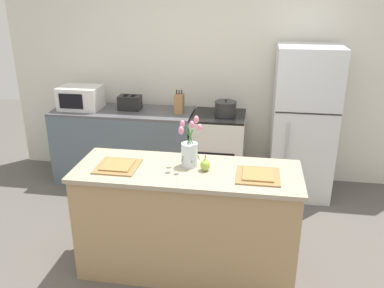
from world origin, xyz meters
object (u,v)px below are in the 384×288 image
Objects in this scene: pear_figurine at (205,165)px; plate_setting_right at (258,175)px; knife_block at (179,103)px; microwave at (81,98)px; toaster at (130,103)px; stove_range at (218,151)px; refrigerator at (303,123)px; plate_setting_left at (118,166)px; cooking_pot at (226,108)px; flower_vase at (190,151)px.

pear_figurine is 0.40× the size of plate_setting_right.
microwave is at bearing -179.14° from knife_block.
toaster is (-1.53, 1.69, 0.05)m from plate_setting_right.
toaster reaches higher than stove_range.
refrigerator is at bearing 60.50° from pear_figurine.
pear_figurine is 0.42m from plate_setting_right.
plate_setting_right is (1.11, 0.00, 0.00)m from plate_setting_left.
refrigerator is 0.89m from cooking_pot.
knife_block is (-0.38, 1.55, -0.05)m from flower_vase.
cooking_pot is (0.16, 1.52, -0.07)m from flower_vase.
pear_figurine reaches higher than plate_setting_left.
knife_block reaches higher than cooking_pot.
refrigerator reaches higher than knife_block.
plate_setting_right is 1.68m from cooking_pot.
cooking_pot is (-0.88, -0.01, 0.13)m from refrigerator.
knife_block is at bearing 103.75° from flower_vase.
plate_setting_left is at bearing -114.07° from cooking_pot.
knife_block reaches higher than plate_setting_left.
plate_setting_left is 1.22× the size of knife_block.
knife_block reaches higher than pear_figurine.
stove_range is 3.36× the size of knife_block.
cooking_pot is at bearing 83.82° from flower_vase.
pear_figurine is at bearing -55.74° from toaster.
toaster is at bearing 177.31° from cooking_pot.
plate_setting_right is 1.22× the size of knife_block.
toaster is at bearing 103.96° from plate_setting_left.
flower_vase reaches higher than stove_range.
cooking_pot reaches higher than plate_setting_right.
flower_vase is 1.53m from cooking_pot.
pear_figurine is 0.40× the size of plate_setting_left.
knife_block is (0.19, 1.66, 0.07)m from plate_setting_left.
knife_block is at bearing 177.87° from stove_range.
cooking_pot is (-0.38, 1.63, 0.05)m from plate_setting_right.
toaster is at bearing 132.24° from plate_setting_right.
stove_range is 2.75× the size of plate_setting_left.
refrigerator is 6.12× the size of toaster.
cooking_pot is (1.15, -0.05, -0.00)m from toaster.
plate_setting_left is at bearing -134.35° from refrigerator.
plate_setting_left is (-0.70, -0.04, -0.04)m from pear_figurine.
flower_vase is (-1.04, -1.53, 0.21)m from refrigerator.
cooking_pot is (0.73, 1.63, 0.05)m from plate_setting_left.
pear_figurine is (0.14, -0.07, -0.08)m from flower_vase.
flower_vase is 0.59m from plate_setting_left.
toaster is (-0.42, 1.69, 0.05)m from plate_setting_left.
microwave and knife_block have the same top height.
stove_range is 2.75× the size of plate_setting_right.
plate_setting_left is (-1.61, -1.64, 0.09)m from refrigerator.
flower_vase is 1.86m from toaster.
flower_vase is 3.07× the size of pear_figurine.
cooking_pot is 0.93× the size of knife_block.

